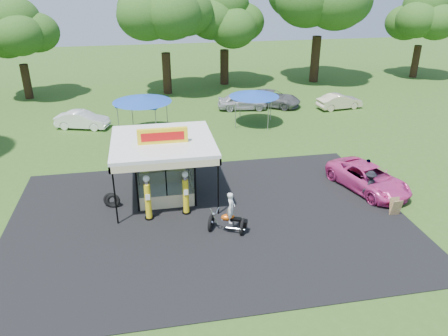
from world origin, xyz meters
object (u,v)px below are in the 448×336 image
Objects in this scene: bg_car_a at (82,120)px; pink_sedan at (368,178)px; spectator_east_a at (369,185)px; tent_east at (254,94)px; motorcycle at (230,216)px; gas_station_kiosk at (164,167)px; tent_west at (142,99)px; a_frame_sign at (395,207)px; bg_car_e at (339,101)px; spectator_east_b at (367,172)px; gas_pump_left at (148,199)px; gas_pump_right at (186,194)px; bg_car_d at (272,98)px; kiosk_car at (163,172)px; bg_car_c at (242,101)px.

pink_sedan is at bearing -111.94° from bg_car_a.
spectator_east_a is 14.04m from tent_east.
motorcycle is 1.33× the size of spectator_east_a.
gas_station_kiosk is 10.53m from tent_west.
tent_east reaches higher than a_frame_sign.
motorcycle reaches higher than bg_car_a.
tent_east is at bearing 99.80° from bg_car_e.
spectator_east_a is 17.31m from bg_car_e.
gas_station_kiosk reaches higher than spectator_east_b.
gas_pump_left is at bearing -123.25° from tent_east.
gas_pump_left is 1.02× the size of gas_pump_right.
pink_sedan is at bearing 41.92° from motorcycle.
tent_east is (-3.59, 12.56, 1.82)m from pink_sedan.
bg_car_e is at bearing -76.56° from bg_car_d.
kiosk_car is 8.61m from tent_west.
gas_pump_right reaches higher than pink_sedan.
tent_west is (-8.87, -4.99, 2.05)m from bg_car_c.
bg_car_a is at bearing 132.96° from bg_car_d.
spectator_east_b is 17.01m from tent_west.
bg_car_c reaches higher than bg_car_d.
gas_pump_right is 0.59× the size of bg_car_e.
bg_car_e is at bearing 40.04° from gas_station_kiosk.
kiosk_car is at bearing 173.87° from bg_car_d.
gas_pump_right is 15.11m from tent_east.
bg_car_e is at bearing 55.16° from pink_sedan.
tent_west is (-3.73, 14.71, 1.94)m from motorcycle.
gas_pump_right is 10.81m from a_frame_sign.
a_frame_sign is 0.56× the size of spectator_east_a.
tent_west is at bearing 120.23° from pink_sedan.
bg_car_a is at bearing -36.27° from spectator_east_b.
gas_pump_left is at bearing -145.15° from bg_car_a.
a_frame_sign is 0.18× the size of bg_car_d.
pink_sedan is at bearing -145.24° from spectator_east_a.
pink_sedan is at bearing 4.24° from gas_pump_right.
bg_car_d is at bearing -61.76° from bg_car_a.
gas_pump_left reaches higher than a_frame_sign.
a_frame_sign is at bearing -76.89° from tent_east.
motorcycle is 8.43m from spectator_east_a.
gas_pump_left is 12.87m from spectator_east_b.
a_frame_sign is 0.18× the size of pink_sedan.
gas_pump_left is at bearing 8.69° from spectator_east_b.
motorcycle is 0.53× the size of bg_car_a.
kiosk_car is at bearing -52.94° from spectator_east_a.
gas_station_kiosk reaches higher than a_frame_sign.
pink_sedan is (11.49, -3.56, 0.25)m from kiosk_car.
tent_west is (-1.87, 12.58, 1.64)m from gas_pump_right.
gas_pump_right is 22.52m from bg_car_e.
gas_pump_left is 0.60× the size of bg_car_e.
kiosk_car is 15.42m from bg_car_c.
bg_car_a is (-6.68, 14.91, -0.47)m from gas_pump_right.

